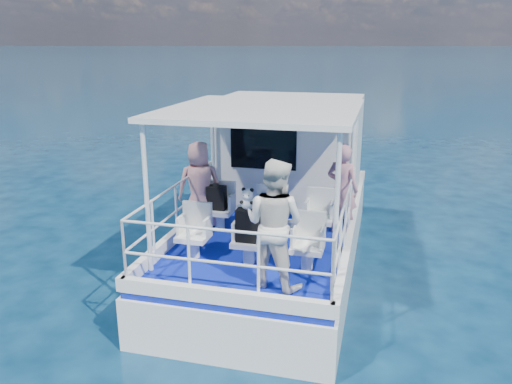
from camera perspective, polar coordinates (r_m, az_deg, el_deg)
ground at (r=9.13m, az=1.03°, el=-10.42°), size 2000.00×2000.00×0.00m
hull at (r=10.00m, az=2.36°, el=-7.90°), size 3.00×7.00×1.60m
deck at (r=9.68m, az=2.42°, el=-3.31°), size 2.90×6.90×0.10m
cabin at (r=10.60m, az=3.96°, el=4.88°), size 2.85×2.00×2.20m
canopy at (r=8.00m, az=0.81°, el=9.38°), size 3.00×3.20×0.08m
canopy_posts at (r=8.17m, az=0.69°, el=1.38°), size 2.77×2.97×2.20m
railings at (r=8.05m, az=0.13°, el=-3.33°), size 2.84×3.59×1.00m
seat_port_fwd at (r=9.10m, az=-4.18°, el=-3.07°), size 0.48×0.46×0.38m
seat_center_fwd at (r=8.87m, az=1.36°, el=-3.56°), size 0.48×0.46×0.38m
seat_stbd_fwd at (r=8.72m, az=7.14°, el=-4.04°), size 0.48×0.46×0.38m
seat_port_aft at (r=7.96m, az=-7.14°, el=-6.11°), size 0.48×0.46×0.38m
seat_center_aft at (r=7.70m, az=-0.84°, el=-6.79°), size 0.48×0.46×0.38m
seat_stbd_aft at (r=7.53m, az=5.84°, el=-7.43°), size 0.48×0.46×0.38m
passenger_port_fwd at (r=8.99m, az=-6.45°, el=0.73°), size 0.72×0.62×1.61m
passenger_stbd_fwd at (r=8.84m, az=9.84°, el=0.30°), size 0.68×0.56×1.60m
passenger_stbd_aft at (r=6.77m, az=2.09°, el=-3.66°), size 1.04×0.92×1.80m
backpack_port at (r=8.96m, az=-4.53°, el=-0.65°), size 0.33×0.19×0.43m
backpack_center at (r=7.48m, az=-0.96°, el=-3.84°), size 0.34×0.19×0.51m
compact_camera at (r=8.88m, az=-4.63°, el=0.83°), size 0.09×0.06×0.06m
panda at (r=7.34m, az=-0.96°, el=-0.79°), size 0.21×0.18×0.33m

